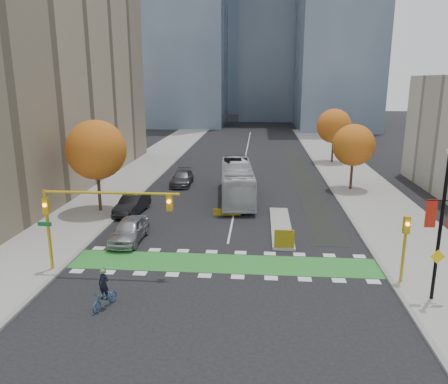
% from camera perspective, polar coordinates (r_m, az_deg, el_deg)
% --- Properties ---
extents(ground, '(300.00, 300.00, 0.00)m').
position_cam_1_polar(ground, '(27.21, -0.29, -10.59)').
color(ground, black).
rests_on(ground, ground).
extents(sidewalk_west, '(7.00, 120.00, 0.15)m').
position_cam_1_polar(sidewalk_west, '(48.59, -14.24, 0.37)').
color(sidewalk_west, gray).
rests_on(sidewalk_west, ground).
extents(sidewalk_east, '(7.00, 120.00, 0.15)m').
position_cam_1_polar(sidewalk_east, '(47.38, 18.40, -0.29)').
color(sidewalk_east, gray).
rests_on(sidewalk_east, ground).
extents(curb_west, '(0.30, 120.00, 0.16)m').
position_cam_1_polar(curb_west, '(47.58, -10.25, 0.29)').
color(curb_west, gray).
rests_on(curb_west, ground).
extents(curb_east, '(0.30, 120.00, 0.16)m').
position_cam_1_polar(curb_east, '(46.67, 14.23, -0.21)').
color(curb_east, gray).
rests_on(curb_east, ground).
extents(bike_crossing, '(20.00, 3.00, 0.01)m').
position_cam_1_polar(bike_crossing, '(28.57, -0.03, -9.31)').
color(bike_crossing, '#2A822E').
rests_on(bike_crossing, ground).
extents(centre_line, '(0.15, 70.00, 0.01)m').
position_cam_1_polar(centre_line, '(65.61, 2.75, 4.31)').
color(centre_line, silver).
rests_on(centre_line, ground).
extents(bike_lane_paint, '(2.50, 50.00, 0.01)m').
position_cam_1_polar(bike_lane_paint, '(56.02, 10.08, 2.35)').
color(bike_lane_paint, black).
rests_on(bike_lane_paint, ground).
extents(median_island, '(1.60, 10.00, 0.16)m').
position_cam_1_polar(median_island, '(35.50, 7.45, -4.48)').
color(median_island, gray).
rests_on(median_island, ground).
extents(hazard_board, '(1.40, 0.12, 1.30)m').
position_cam_1_polar(hazard_board, '(30.74, 7.88, -6.09)').
color(hazard_board, yellow).
rests_on(hazard_board, median_island).
extents(building_west, '(16.00, 44.00, 25.00)m').
position_cam_1_polar(building_west, '(53.42, -25.44, 14.15)').
color(building_west, gray).
rests_on(building_west, ground).
extents(tree_west, '(5.20, 5.20, 8.22)m').
position_cam_1_polar(tree_west, '(39.65, -16.35, 5.30)').
color(tree_west, '#332114').
rests_on(tree_west, ground).
extents(tree_east_near, '(4.40, 4.40, 7.08)m').
position_cam_1_polar(tree_east_near, '(48.05, 16.56, 5.88)').
color(tree_east_near, '#332114').
rests_on(tree_east_near, ground).
extents(tree_east_far, '(4.80, 4.80, 7.65)m').
position_cam_1_polar(tree_east_far, '(63.72, 14.17, 8.34)').
color(tree_east_far, '#332114').
rests_on(tree_east_far, ground).
extents(traffic_signal_west, '(8.53, 0.56, 5.20)m').
position_cam_1_polar(traffic_signal_west, '(27.13, -17.35, -2.23)').
color(traffic_signal_west, '#BF9914').
rests_on(traffic_signal_west, ground).
extents(traffic_signal_east, '(0.35, 0.43, 4.10)m').
position_cam_1_polar(traffic_signal_east, '(26.93, 22.58, -5.73)').
color(traffic_signal_east, '#BF9914').
rests_on(traffic_signal_east, ground).
extents(banner_lamppost, '(1.65, 0.36, 8.28)m').
position_cam_1_polar(banner_lamppost, '(24.93, 26.54, -3.19)').
color(banner_lamppost, black).
rests_on(banner_lamppost, ground).
extents(cyclist, '(1.26, 2.00, 2.18)m').
position_cam_1_polar(cyclist, '(24.00, -15.34, -12.81)').
color(cyclist, navy).
rests_on(cyclist, ground).
extents(bus, '(4.07, 12.94, 3.55)m').
position_cam_1_polar(bus, '(43.19, 1.69, 1.39)').
color(bus, '#B0B6B8').
rests_on(bus, ground).
extents(parked_car_a, '(2.14, 5.10, 1.72)m').
position_cam_1_polar(parked_car_a, '(32.79, -12.28, -4.86)').
color(parked_car_a, '#A3A3A9').
rests_on(parked_car_a, ground).
extents(parked_car_b, '(2.27, 5.18, 1.65)m').
position_cam_1_polar(parked_car_b, '(39.46, -11.92, -1.60)').
color(parked_car_b, black).
rests_on(parked_car_b, ground).
extents(parked_car_c, '(2.30, 5.45, 1.57)m').
position_cam_1_polar(parked_car_c, '(49.43, -5.50, 1.83)').
color(parked_car_c, '#48474C').
rests_on(parked_car_c, ground).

